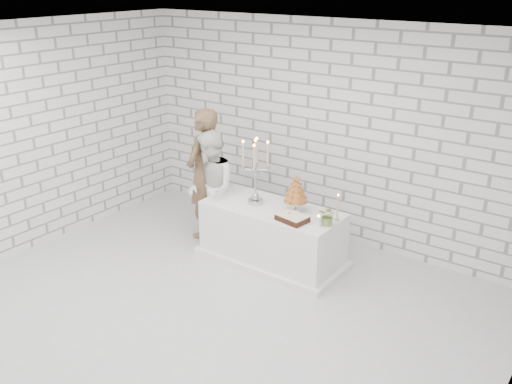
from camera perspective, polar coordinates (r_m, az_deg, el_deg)
name	(u,v)px	position (r m, az deg, el deg)	size (l,w,h in m)	color
ground	(210,310)	(6.46, -4.64, -11.87)	(6.00, 5.00, 0.01)	silver
ceiling	(201,34)	(5.43, -5.62, 15.64)	(6.00, 5.00, 0.01)	white
wall_back	(327,133)	(7.73, 7.18, 5.99)	(6.00, 0.01, 3.00)	white
wall_left	(33,138)	(7.99, -21.66, 5.13)	(0.01, 5.00, 3.00)	white
cake_table	(272,234)	(7.28, 1.64, -4.31)	(1.80, 0.80, 0.75)	white
groom	(204,174)	(7.84, -5.29, 1.86)	(0.67, 0.44, 1.85)	brown
bride	(211,189)	(7.62, -4.60, 0.31)	(0.78, 0.61, 1.60)	white
candelabra	(255,172)	(7.09, -0.06, 2.06)	(0.35, 0.35, 0.87)	#A9A9B4
croquembouche	(296,194)	(6.93, 4.07, -0.20)	(0.31, 0.31, 0.48)	#944C1B
chocolate_cake	(292,218)	(6.75, 3.70, -2.63)	(0.36, 0.25, 0.08)	black
pillar_candle	(318,221)	(6.64, 6.34, -2.95)	(0.08, 0.08, 0.12)	white
extra_taper	(338,208)	(6.77, 8.27, -1.64)	(0.06, 0.06, 0.32)	#C9B594
flowers	(328,216)	(6.64, 7.34, -2.41)	(0.22, 0.19, 0.25)	#476A2E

